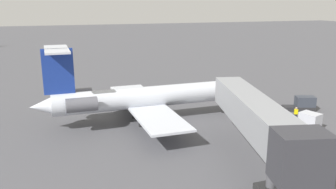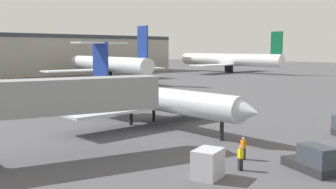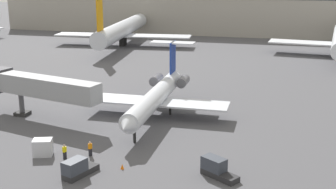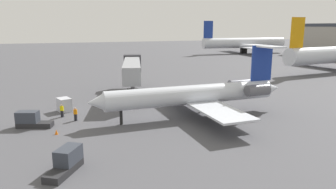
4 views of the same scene
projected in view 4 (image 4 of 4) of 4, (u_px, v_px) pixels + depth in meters
ground_plane at (153, 120)px, 39.77m from camera, size 400.00×400.00×0.10m
regional_jet at (200, 93)px, 40.56m from camera, size 19.94×26.83×9.03m
jet_bridge at (132, 68)px, 53.01m from camera, size 18.57×7.27×6.28m
ground_crew_marshaller at (75, 114)px, 39.01m from camera, size 0.40×0.47×1.69m
ground_crew_loader at (62, 111)px, 40.62m from camera, size 0.41×0.47×1.69m
baggage_tug_lead at (67, 161)px, 25.39m from camera, size 4.12×3.34×1.90m
baggage_tug_trailing at (31, 120)px, 36.53m from camera, size 2.66×4.24×1.90m
cargo_container_uld at (64, 105)px, 43.33m from camera, size 2.42×2.11×1.87m
traffic_cone_near at (56, 132)px, 34.16m from camera, size 0.36×0.36×0.55m
parked_airliner_west_end at (244, 43)px, 134.78m from camera, size 31.90×37.78×13.71m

